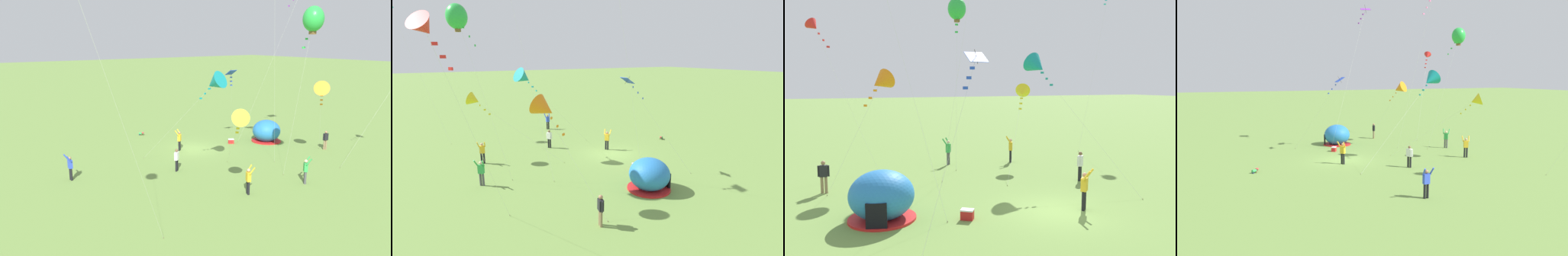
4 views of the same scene
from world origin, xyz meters
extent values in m
plane|color=olive|center=(0.00, 0.00, 0.00)|extent=(300.00, 300.00, 0.00)
ellipsoid|color=#2672BF|center=(-7.35, 1.88, 1.05)|extent=(2.70, 2.60, 2.10)
cylinder|color=red|center=(-7.35, 1.88, 0.05)|extent=(2.81, 2.81, 0.10)
cube|color=black|center=(-7.74, 0.67, 0.55)|extent=(0.80, 0.36, 1.10)
cube|color=red|center=(-4.07, 0.53, 0.19)|extent=(0.63, 0.59, 0.38)
cube|color=white|center=(-4.07, 0.53, 0.41)|extent=(0.65, 0.60, 0.06)
cylinder|color=#4C4C51|center=(-1.54, 11.22, 0.44)|extent=(0.15, 0.15, 0.88)
cylinder|color=#4C4C51|center=(-1.41, 11.38, 0.44)|extent=(0.15, 0.15, 0.88)
cube|color=green|center=(-1.47, 11.30, 1.18)|extent=(0.43, 0.45, 0.60)
sphere|color=beige|center=(-1.47, 11.30, 1.61)|extent=(0.22, 0.22, 0.22)
cylinder|color=green|center=(-1.76, 11.19, 1.64)|extent=(0.37, 0.27, 0.50)
cylinder|color=green|center=(-1.42, 11.60, 1.64)|extent=(0.32, 0.34, 0.50)
cylinder|color=black|center=(4.39, 4.15, 0.44)|extent=(0.15, 0.15, 0.88)
cylinder|color=black|center=(4.23, 4.03, 0.44)|extent=(0.15, 0.15, 0.88)
cube|color=white|center=(4.31, 4.09, 1.18)|extent=(0.45, 0.42, 0.60)
sphere|color=brown|center=(4.31, 4.09, 1.61)|extent=(0.22, 0.22, 0.22)
cylinder|color=white|center=(4.52, 4.24, 1.18)|extent=(0.09, 0.09, 0.58)
cylinder|color=white|center=(4.11, 3.94, 1.18)|extent=(0.09, 0.09, 0.58)
cylinder|color=black|center=(1.28, -0.28, 0.44)|extent=(0.15, 0.15, 0.88)
cylinder|color=black|center=(1.12, -0.40, 0.44)|extent=(0.15, 0.15, 0.88)
cube|color=gold|center=(1.20, -0.34, 1.18)|extent=(0.45, 0.42, 0.60)
sphere|color=#9E7051|center=(1.20, -0.34, 1.61)|extent=(0.22, 0.22, 0.22)
cylinder|color=gold|center=(1.50, -0.29, 1.64)|extent=(0.34, 0.32, 0.50)
cylinder|color=gold|center=(1.09, -0.62, 1.64)|extent=(0.26, 0.37, 0.50)
cylinder|color=black|center=(2.92, 10.32, 0.44)|extent=(0.15, 0.15, 0.88)
cylinder|color=black|center=(3.00, 10.50, 0.44)|extent=(0.15, 0.15, 0.88)
cube|color=gold|center=(2.96, 10.41, 1.18)|extent=(0.37, 0.44, 0.60)
sphere|color=tan|center=(2.96, 10.41, 1.61)|extent=(0.22, 0.22, 0.22)
cylinder|color=gold|center=(2.72, 10.22, 1.64)|extent=(0.39, 0.18, 0.50)
cylinder|color=gold|center=(2.93, 10.71, 1.64)|extent=(0.37, 0.28, 0.50)
cylinder|color=#8C7251|center=(-9.68, 6.98, 0.44)|extent=(0.15, 0.15, 0.88)
cylinder|color=#8C7251|center=(-9.49, 6.93, 0.44)|extent=(0.15, 0.15, 0.88)
cube|color=black|center=(-9.58, 6.96, 1.18)|extent=(0.42, 0.32, 0.60)
sphere|color=#9E7051|center=(-9.58, 6.96, 1.61)|extent=(0.22, 0.22, 0.22)
cylinder|color=black|center=(-9.83, 7.01, 1.18)|extent=(0.09, 0.09, 0.58)
cylinder|color=black|center=(-9.34, 6.90, 1.18)|extent=(0.09, 0.09, 0.58)
cylinder|color=silver|center=(-1.77, 7.81, 7.20)|extent=(3.02, 1.96, 14.41)
cylinder|color=brown|center=(-3.27, 6.83, 0.03)|extent=(0.03, 0.03, 0.06)
cylinder|color=silver|center=(-8.07, 12.37, 4.73)|extent=(3.53, 3.22, 9.47)
cylinder|color=brown|center=(-6.31, 10.76, 0.03)|extent=(0.03, 0.03, 0.06)
cone|color=red|center=(-9.82, 13.97, 9.47)|extent=(1.31, 1.29, 1.04)
cube|color=red|center=(-9.52, 13.69, 8.95)|extent=(0.13, 0.21, 0.12)
cube|color=red|center=(-9.25, 13.45, 8.51)|extent=(0.13, 0.21, 0.12)
cube|color=red|center=(-8.99, 13.21, 8.07)|extent=(0.20, 0.16, 0.12)
cylinder|color=silver|center=(3.86, 3.27, 3.39)|extent=(2.00, 6.91, 6.78)
cylinder|color=brown|center=(4.85, -0.18, 0.03)|extent=(0.03, 0.03, 0.06)
cone|color=teal|center=(2.86, 6.72, 6.78)|extent=(1.66, 1.87, 1.65)
cube|color=teal|center=(2.99, 6.30, 6.34)|extent=(0.20, 0.07, 0.12)
cube|color=teal|center=(3.09, 5.94, 5.97)|extent=(0.20, 0.15, 0.12)
cube|color=teal|center=(3.19, 5.58, 5.60)|extent=(0.20, 0.06, 0.12)
cylinder|color=silver|center=(1.89, 7.58, 2.53)|extent=(4.11, 5.93, 5.06)
cylinder|color=brown|center=(-0.16, 4.62, 0.03)|extent=(0.03, 0.03, 0.06)
cone|color=yellow|center=(3.94, 10.54, 5.06)|extent=(1.53, 1.55, 1.29)
cube|color=yellow|center=(3.69, 10.17, 4.64)|extent=(0.21, 0.11, 0.12)
cube|color=yellow|center=(3.47, 9.86, 4.29)|extent=(0.17, 0.19, 0.12)
cube|color=yellow|center=(3.26, 9.56, 3.94)|extent=(0.17, 0.19, 0.12)
cylinder|color=silver|center=(-7.90, 7.48, 2.89)|extent=(3.12, 2.15, 5.78)
cylinder|color=brown|center=(-9.46, 6.41, 0.03)|extent=(0.03, 0.03, 0.06)
cone|color=orange|center=(-6.35, 8.56, 5.77)|extent=(1.89, 1.82, 1.53)
cube|color=orange|center=(-6.70, 8.31, 5.29)|extent=(0.20, 0.17, 0.12)
cube|color=orange|center=(-7.00, 8.11, 4.88)|extent=(0.19, 0.18, 0.12)
cube|color=orange|center=(-7.30, 7.90, 4.47)|extent=(0.17, 0.19, 0.12)
cylinder|color=silver|center=(-6.21, 2.82, 6.95)|extent=(2.54, 4.66, 13.91)
cylinder|color=brown|center=(-4.95, 0.50, 0.03)|extent=(0.03, 0.03, 0.06)
cylinder|color=silver|center=(-1.08, 10.55, 5.43)|extent=(1.00, 2.53, 10.86)
cylinder|color=brown|center=(-1.58, 9.29, 0.03)|extent=(0.03, 0.03, 0.06)
ellipsoid|color=green|center=(-0.59, 11.81, 10.85)|extent=(1.27, 1.27, 1.51)
cube|color=brown|center=(-0.59, 11.81, 10.06)|extent=(0.32, 0.32, 0.23)
cube|color=green|center=(-0.72, 11.48, 10.22)|extent=(0.21, 0.11, 0.12)
cube|color=green|center=(-0.82, 11.20, 9.68)|extent=(0.20, 0.06, 0.12)
cube|color=green|center=(-0.93, 10.93, 9.15)|extent=(0.21, 0.12, 0.12)
cylinder|color=silver|center=(-5.14, -0.80, 3.38)|extent=(3.36, 3.60, 6.77)
cube|color=blue|center=(-3.47, 0.99, 6.77)|extent=(0.86, 0.75, 0.47)
cylinder|color=#332314|center=(-3.47, 0.99, 6.78)|extent=(0.27, 0.29, 0.58)
cube|color=blue|center=(-3.77, 0.68, 6.30)|extent=(0.20, 0.16, 0.12)
cube|color=blue|center=(-4.02, 0.41, 5.90)|extent=(0.20, 0.16, 0.12)
cube|color=blue|center=(-4.27, 0.14, 5.50)|extent=(0.19, 0.18, 0.12)
cylinder|color=silver|center=(13.25, 14.17, 7.25)|extent=(6.12, 4.17, 14.51)
cylinder|color=brown|center=(10.20, 12.09, 0.03)|extent=(0.03, 0.03, 0.06)
cube|color=#33B7D1|center=(15.67, 15.81, 13.55)|extent=(0.19, 0.17, 0.12)
cube|color=#33B7D1|center=(15.38, 15.61, 13.12)|extent=(0.17, 0.19, 0.12)
camera|label=1|loc=(18.81, 27.00, 9.68)|focal=35.00mm
camera|label=2|loc=(-21.53, 14.37, 8.58)|focal=28.00mm
camera|label=3|loc=(-9.42, -13.91, 5.64)|focal=35.00mm
camera|label=4|loc=(29.99, -9.82, 7.14)|focal=35.00mm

